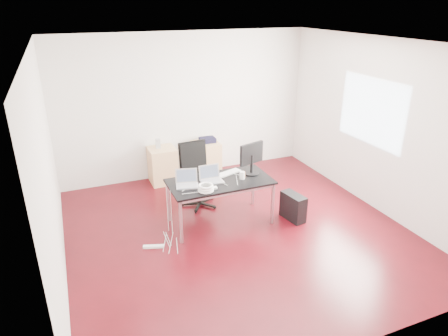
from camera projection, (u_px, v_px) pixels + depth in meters
name	position (u px, v px, depth m)	size (l,w,h in m)	color
room_shell	(241.00, 145.00, 5.65)	(5.00, 5.00, 5.00)	#3A060C
desk	(220.00, 184.00, 6.18)	(1.60, 0.80, 0.73)	black
office_chair	(197.00, 171.00, 6.81)	(0.52, 0.53, 1.08)	black
filing_cabinet_left	(163.00, 165.00, 7.74)	(0.50, 0.50, 0.70)	tan
filing_cabinet_right	(206.00, 159.00, 8.05)	(0.50, 0.50, 0.70)	tan
pc_tower	(293.00, 207.00, 6.45)	(0.20, 0.45, 0.44)	black
wastebasket	(205.00, 177.00, 7.76)	(0.24, 0.24, 0.28)	black
power_strip	(154.00, 247.00, 5.76)	(0.30, 0.06, 0.04)	white
laptop_left	(187.00, 182.00, 5.99)	(0.38, 0.33, 0.23)	silver
laptop_right	(211.00, 177.00, 6.14)	(0.33, 0.26, 0.23)	silver
monitor	(251.00, 157.00, 6.32)	(0.45, 0.26, 0.51)	black
keyboard	(228.00, 173.00, 6.41)	(0.44, 0.14, 0.02)	white
cup_white	(242.00, 175.00, 6.20)	(0.08, 0.08, 0.12)	white
cup_brown	(243.00, 175.00, 6.25)	(0.08, 0.08, 0.10)	#502C1B
cable_coil	(206.00, 188.00, 5.80)	(0.24, 0.24, 0.11)	white
power_adapter	(215.00, 188.00, 5.90)	(0.07, 0.07, 0.03)	white
speaker	(158.00, 144.00, 7.58)	(0.09, 0.08, 0.18)	#9E9E9E
navy_garment	(207.00, 140.00, 7.92)	(0.30, 0.24, 0.09)	black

